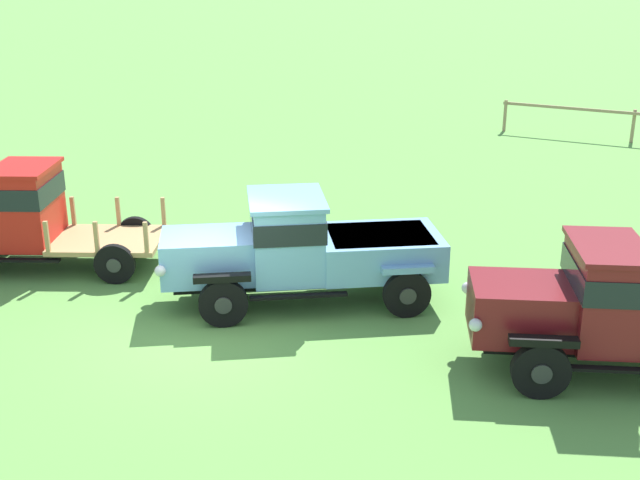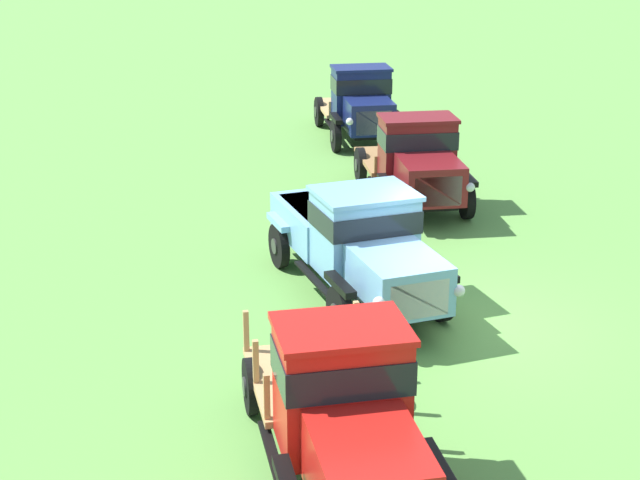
# 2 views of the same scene
# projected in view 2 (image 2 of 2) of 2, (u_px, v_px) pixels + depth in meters

# --- Properties ---
(ground_plane) EXTENTS (240.00, 240.00, 0.00)m
(ground_plane) POSITION_uv_depth(u_px,v_px,m) (455.00, 323.00, 16.85)
(ground_plane) COLOR #5B9342
(vintage_truck_second_in_line) EXTENTS (5.17, 3.56, 2.18)m
(vintage_truck_second_in_line) POSITION_uv_depth(u_px,v_px,m) (345.00, 413.00, 11.81)
(vintage_truck_second_in_line) COLOR black
(vintage_truck_second_in_line) RESTS_ON ground
(vintage_truck_midrow_center) EXTENTS (5.26, 4.24, 2.08)m
(vintage_truck_midrow_center) POSITION_uv_depth(u_px,v_px,m) (358.00, 239.00, 17.62)
(vintage_truck_midrow_center) COLOR black
(vintage_truck_midrow_center) RESTS_ON ground
(vintage_truck_far_side) EXTENTS (5.27, 3.46, 2.12)m
(vintage_truck_far_side) POSITION_uv_depth(u_px,v_px,m) (418.00, 162.00, 22.36)
(vintage_truck_far_side) COLOR black
(vintage_truck_far_side) RESTS_ON ground
(vintage_truck_back_of_row) EXTENTS (5.09, 3.43, 2.18)m
(vintage_truck_back_of_row) POSITION_uv_depth(u_px,v_px,m) (361.00, 104.00, 27.95)
(vintage_truck_back_of_row) COLOR black
(vintage_truck_back_of_row) RESTS_ON ground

